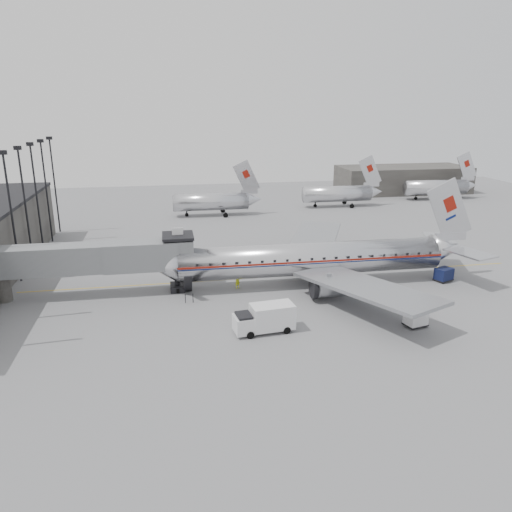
{
  "coord_description": "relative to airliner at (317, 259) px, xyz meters",
  "views": [
    {
      "loc": [
        -9.93,
        -49.75,
        20.18
      ],
      "look_at": [
        -0.12,
        4.68,
        3.2
      ],
      "focal_mm": 35.0,
      "sensor_mm": 36.0,
      "label": 1
    }
  ],
  "objects": [
    {
      "name": "baggage_cart_white",
      "position": [
        5.76,
        -12.99,
        -2.19
      ],
      "size": [
        2.29,
        1.95,
        1.56
      ],
      "rotation": [
        0.0,
        0.0,
        0.24
      ],
      "color": "silver",
      "rests_on": "ground"
    },
    {
      "name": "ground",
      "position": [
        -6.76,
        -2.99,
        -3.02
      ],
      "size": [
        160.0,
        160.0,
        0.0
      ],
      "primitive_type": "plane",
      "color": "slate",
      "rests_on": "ground"
    },
    {
      "name": "jet_bridge",
      "position": [
        -23.42,
        0.67,
        1.15
      ],
      "size": [
        21.0,
        6.2,
        7.1
      ],
      "color": "slate",
      "rests_on": "ground"
    },
    {
      "name": "distant_aircraft_near",
      "position": [
        -8.55,
        39.01,
        -0.29
      ],
      "size": [
        16.39,
        3.2,
        10.26
      ],
      "color": "silver",
      "rests_on": "ground"
    },
    {
      "name": "floodlight_masts",
      "position": [
        -34.26,
        10.01,
        5.34
      ],
      "size": [
        0.9,
        42.25,
        15.25
      ],
      "color": "black",
      "rests_on": "ground"
    },
    {
      "name": "ramp_worker",
      "position": [
        -9.31,
        0.01,
        -2.11
      ],
      "size": [
        0.8,
        0.75,
        1.84
      ],
      "primitive_type": "imported",
      "rotation": [
        0.0,
        0.0,
        0.62
      ],
      "color": "#C4CC18",
      "rests_on": "ground"
    },
    {
      "name": "hangar",
      "position": [
        38.24,
        57.01,
        -0.02
      ],
      "size": [
        30.0,
        12.0,
        6.0
      ],
      "primitive_type": "cube",
      "color": "#393634",
      "rests_on": "ground"
    },
    {
      "name": "airliner",
      "position": [
        0.0,
        0.0,
        0.0
      ],
      "size": [
        38.0,
        35.24,
        12.02
      ],
      "rotation": [
        0.0,
        0.0,
        -0.01
      ],
      "color": "silver",
      "rests_on": "ground"
    },
    {
      "name": "service_van",
      "position": [
        -8.46,
        -11.63,
        -1.66
      ],
      "size": [
        5.72,
        2.73,
        2.6
      ],
      "rotation": [
        0.0,
        0.0,
        0.12
      ],
      "color": "silver",
      "rests_on": "ground"
    },
    {
      "name": "baggage_cart_navy",
      "position": [
        15.02,
        -1.95,
        -2.18
      ],
      "size": [
        2.46,
        2.21,
        1.59
      ],
      "rotation": [
        0.0,
        0.0,
        0.4
      ],
      "color": "#0E1538",
      "rests_on": "ground"
    },
    {
      "name": "distant_aircraft_far",
      "position": [
        41.45,
        47.01,
        -0.29
      ],
      "size": [
        16.39,
        3.2,
        10.26
      ],
      "color": "silver",
      "rests_on": "ground"
    },
    {
      "name": "distant_aircraft_mid",
      "position": [
        17.45,
        43.01,
        -0.29
      ],
      "size": [
        16.39,
        3.2,
        10.26
      ],
      "color": "silver",
      "rests_on": "ground"
    },
    {
      "name": "apron_line",
      "position": [
        -3.76,
        3.01,
        -3.02
      ],
      "size": [
        60.0,
        0.15,
        0.01
      ],
      "primitive_type": "cube",
      "rotation": [
        0.0,
        0.0,
        1.57
      ],
      "color": "gold",
      "rests_on": "ground"
    }
  ]
}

